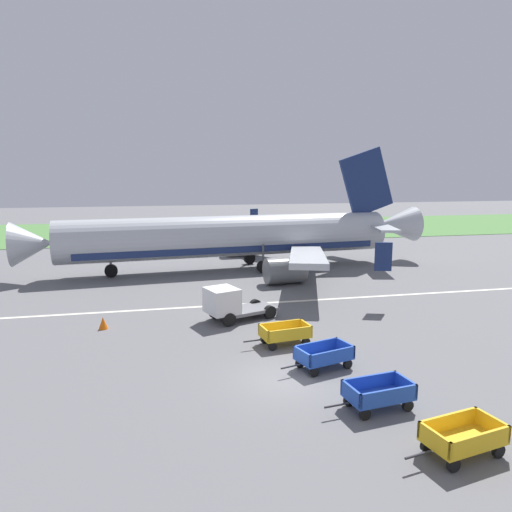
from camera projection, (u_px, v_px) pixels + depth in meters
The scene contains 10 objects.
ground_plane at pixel (284, 379), 20.79m from camera, with size 220.00×220.00×0.00m, color slate.
grass_strip at pixel (190, 230), 73.16m from camera, with size 220.00×28.00×0.06m, color #518442.
apron_stripe at pixel (237, 305), 32.35m from camera, with size 120.00×0.36×0.01m, color silver.
airplane at pixel (241, 237), 43.60m from camera, with size 37.67×30.27×11.34m.
baggage_cart_nearest at pixel (463, 437), 15.11m from camera, with size 3.63×1.85×1.07m.
baggage_cart_second_in_row at pixel (378, 394), 18.07m from camera, with size 3.62×1.72×1.07m.
baggage_cart_third_in_row at pixel (324, 356), 21.80m from camera, with size 3.62×2.03×1.07m.
baggage_cart_fourth_in_row at pixel (285, 334), 24.78m from camera, with size 3.62×1.74×1.07m.
service_truck_beside_carts at pixel (229, 303), 28.65m from camera, with size 4.76×3.26×2.10m.
traffic_cone_near_plane at pixel (103, 323), 27.30m from camera, with size 0.54×0.54×0.71m, color orange.
Camera 1 is at (-5.30, -18.83, 8.93)m, focal length 33.34 mm.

